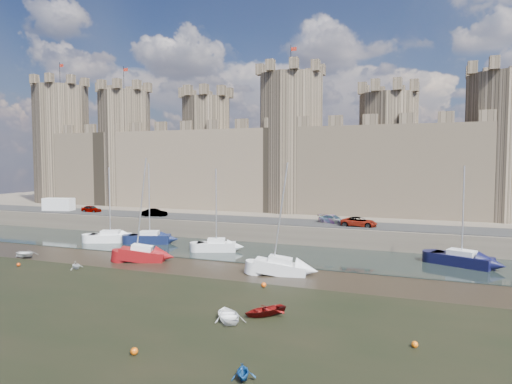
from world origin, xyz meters
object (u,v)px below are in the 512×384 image
sailboat_4 (142,254)px  sailboat_1 (150,238)px  sailboat_3 (462,259)px  car_3 (359,222)px  van (59,205)px  sailboat_2 (216,245)px  car_2 (333,219)px  car_1 (155,213)px  car_0 (91,209)px  sailboat_0 (110,237)px  sailboat_5 (280,267)px

sailboat_4 → sailboat_1: bearing=98.8°
sailboat_3 → sailboat_1: bearing=-155.9°
car_3 → van: size_ratio=0.92×
sailboat_2 → sailboat_4: sailboat_4 is taller
car_2 → sailboat_2: (-11.79, -12.01, -2.30)m
car_3 → car_1: bearing=92.8°
sailboat_4 → car_0: bearing=120.0°
car_1 → sailboat_1: sailboat_1 is taller
car_3 → sailboat_1: size_ratio=0.44×
van → sailboat_3: size_ratio=0.48×
sailboat_0 → sailboat_2: (16.18, -0.52, 0.02)m
car_0 → car_2: 40.42m
car_2 → car_0: bearing=110.5°
car_0 → sailboat_2: bearing=-108.9°
car_2 → sailboat_4: 26.17m
sailboat_0 → sailboat_3: size_ratio=0.97×
sailboat_5 → car_0: bearing=143.6°
sailboat_0 → sailboat_4: (10.89, -8.20, 0.03)m
sailboat_3 → sailboat_4: size_ratio=0.92×
van → sailboat_0: 22.04m
car_2 → sailboat_2: sailboat_2 is taller
van → car_0: bearing=-11.3°
car_0 → sailboat_2: 30.82m
car_2 → car_3: size_ratio=0.90×
sailboat_2 → van: bearing=140.9°
car_2 → sailboat_4: (-17.08, -19.70, -2.29)m
sailboat_2 → sailboat_5: (10.71, -7.73, -0.03)m
car_0 → sailboat_3: 56.72m
sailboat_1 → sailboat_4: bearing=-81.2°
car_1 → sailboat_0: bearing=157.7°
car_2 → sailboat_1: 24.83m
car_0 → sailboat_4: sailboat_4 is taller
car_1 → car_3: car_3 is taller
sailboat_3 → sailboat_5: size_ratio=0.96×
car_1 → sailboat_4: (10.08, -17.60, -2.30)m
sailboat_5 → car_1: bearing=135.2°
car_1 → car_3: (30.93, 0.27, 0.02)m
car_3 → sailboat_2: sailboat_2 is taller
sailboat_3 → van: bearing=-164.8°
car_1 → sailboat_2: sailboat_2 is taller
sailboat_4 → sailboat_3: bearing=-3.9°
sailboat_1 → sailboat_5: (21.35, -9.35, -0.05)m
car_1 → sailboat_5: (26.08, -17.65, -2.34)m
sailboat_0 → sailboat_3: (43.54, 1.89, 0.01)m
car_2 → van: bearing=110.6°
sailboat_0 → sailboat_5: bearing=-41.0°
car_0 → sailboat_0: size_ratio=0.34×
car_1 → car_2: bearing=-102.9°
car_1 → van: van is taller
car_0 → sailboat_4: 30.10m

